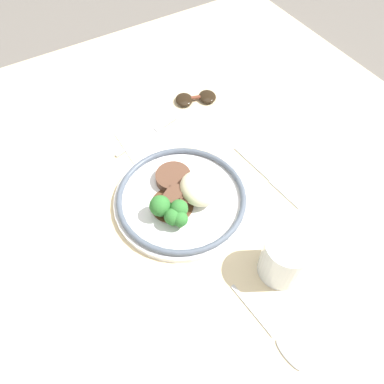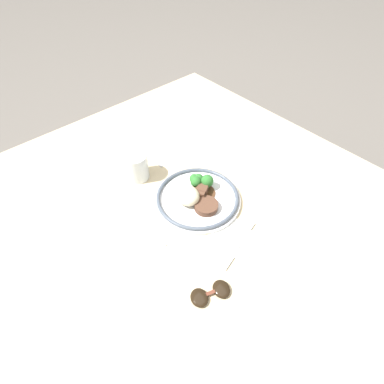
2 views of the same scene
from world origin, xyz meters
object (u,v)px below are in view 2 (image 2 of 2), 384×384
object	(u,v)px
fork	(237,249)
sunglasses	(211,293)
knife	(141,224)
spoon	(140,152)
juice_glass	(136,167)
plate	(197,196)

from	to	relation	value
fork	sunglasses	size ratio (longest dim) A/B	1.58
knife	spoon	distance (m)	0.34
juice_glass	sunglasses	world-z (taller)	juice_glass
plate	knife	bearing A→B (deg)	77.82
fork	spoon	bearing A→B (deg)	-108.78
juice_glass	sunglasses	size ratio (longest dim) A/B	0.82
juice_glass	fork	xyz separation A→B (m)	(-0.43, -0.04, -0.04)
plate	fork	distance (m)	0.22
knife	fork	bearing A→B (deg)	-155.14
fork	sunglasses	distance (m)	0.15
juice_glass	knife	distance (m)	0.22
plate	juice_glass	xyz separation A→B (m)	(0.22, 0.08, 0.03)
plate	fork	xyz separation A→B (m)	(-0.21, 0.04, -0.02)
fork	spoon	xyz separation A→B (m)	(0.54, -0.05, -0.00)
fork	sunglasses	world-z (taller)	sunglasses
juice_glass	fork	bearing A→B (deg)	-175.18
plate	knife	size ratio (longest dim) A/B	1.34
plate	sunglasses	xyz separation A→B (m)	(-0.26, 0.19, -0.01)
juice_glass	fork	distance (m)	0.44
fork	knife	bearing A→B (deg)	-73.37
fork	knife	size ratio (longest dim) A/B	0.89
plate	juice_glass	bearing A→B (deg)	19.71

